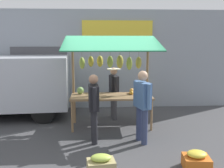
{
  "coord_description": "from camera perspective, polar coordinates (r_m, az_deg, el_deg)",
  "views": [
    {
      "loc": [
        0.39,
        6.92,
        2.38
      ],
      "look_at": [
        0.0,
        0.3,
        1.25
      ],
      "focal_mm": 41.62,
      "sensor_mm": 36.0,
      "label": 1
    }
  ],
  "objects": [
    {
      "name": "market_stall",
      "position": [
        7.05,
        -0.21,
        2.99
      ],
      "size": [
        2.5,
        1.46,
        2.5
      ],
      "color": "olive",
      "rests_on": "ground"
    },
    {
      "name": "produce_crate_side",
      "position": [
        5.27,
        18.05,
        -15.74
      ],
      "size": [
        0.52,
        0.47,
        0.35
      ],
      "color": "#D1661E",
      "rests_on": "ground"
    },
    {
      "name": "ground_plane",
      "position": [
        7.33,
        -0.14,
        -9.28
      ],
      "size": [
        40.0,
        40.0,
        0.0
      ],
      "primitive_type": "plane",
      "color": "#424244"
    },
    {
      "name": "shopper_with_ponytail",
      "position": [
        6.01,
        -4.03,
        -4.36
      ],
      "size": [
        0.26,
        0.69,
        1.61
      ],
      "rotation": [
        0.0,
        0.0,
        -1.5
      ],
      "color": "#232328",
      "rests_on": "ground"
    },
    {
      "name": "street_backdrop",
      "position": [
        9.15,
        -1.21,
        5.4
      ],
      "size": [
        9.0,
        0.3,
        3.4
      ],
      "color": "#8C939E",
      "rests_on": "ground"
    },
    {
      "name": "vendor_with_sunhat",
      "position": [
        7.82,
        0.4,
        -1.1
      ],
      "size": [
        0.41,
        0.67,
        1.57
      ],
      "rotation": [
        0.0,
        0.0,
        1.71
      ],
      "color": "#4C4C51",
      "rests_on": "ground"
    },
    {
      "name": "shopper_in_grey_tee",
      "position": [
        6.01,
        6.66,
        -3.79
      ],
      "size": [
        0.36,
        0.69,
        1.69
      ],
      "rotation": [
        0.0,
        0.0,
        -1.27
      ],
      "color": "navy",
      "rests_on": "ground"
    },
    {
      "name": "produce_crate_near",
      "position": [
        4.8,
        -2.41,
        -17.57
      ],
      "size": [
        0.53,
        0.39,
        0.4
      ],
      "color": "tan",
      "rests_on": "ground"
    }
  ]
}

